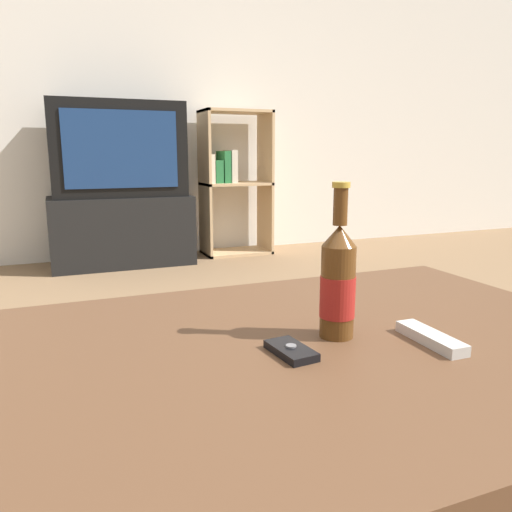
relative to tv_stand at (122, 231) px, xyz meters
name	(u,v)px	position (x,y,z in m)	size (l,w,h in m)	color
back_wall	(108,74)	(-0.01, 0.29, 1.06)	(8.00, 0.05, 2.60)	silver
coffee_table	(310,369)	(-0.01, -2.74, 0.13)	(1.25, 0.86, 0.42)	brown
tv_stand	(122,231)	(0.00, 0.00, 0.00)	(0.94, 0.43, 0.47)	black
television	(118,150)	(0.00, 0.00, 0.55)	(0.86, 0.39, 0.62)	black
bookshelf	(232,180)	(0.83, 0.07, 0.33)	(0.50, 0.30, 1.07)	tan
beer_bottle	(338,282)	(0.05, -2.72, 0.29)	(0.07, 0.07, 0.29)	#563314
cell_phone	(291,351)	(-0.06, -2.77, 0.19)	(0.06, 0.11, 0.02)	black
remote_control	(431,338)	(0.19, -2.82, 0.20)	(0.04, 0.15, 0.02)	beige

